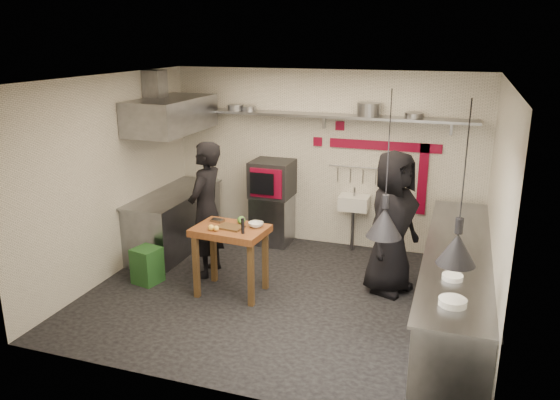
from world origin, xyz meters
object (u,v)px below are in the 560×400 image
(oven_stand, at_px, (272,219))
(combi_oven, at_px, (272,178))
(green_bin, at_px, (147,265))
(chef_right, at_px, (392,223))
(chef_left, at_px, (206,210))
(prep_table, at_px, (231,260))

(oven_stand, distance_m, combi_oven, 0.69)
(oven_stand, height_order, green_bin, oven_stand)
(chef_right, bearing_deg, combi_oven, 84.93)
(chef_left, distance_m, chef_right, 2.55)
(combi_oven, relative_size, chef_left, 0.34)
(combi_oven, distance_m, chef_left, 1.54)
(prep_table, bearing_deg, combi_oven, 97.60)
(combi_oven, distance_m, green_bin, 2.45)
(oven_stand, xyz_separation_m, chef_left, (-0.46, -1.45, 0.56))
(oven_stand, xyz_separation_m, chef_right, (2.07, -1.16, 0.55))
(oven_stand, relative_size, combi_oven, 1.24)
(oven_stand, relative_size, chef_right, 0.42)
(combi_oven, xyz_separation_m, chef_right, (2.07, -1.17, -0.14))
(prep_table, bearing_deg, green_bin, -171.88)
(combi_oven, xyz_separation_m, green_bin, (-1.12, -2.01, -0.84))
(combi_oven, xyz_separation_m, chef_left, (-0.46, -1.46, -0.13))
(oven_stand, relative_size, prep_table, 0.87)
(oven_stand, height_order, combi_oven, combi_oven)
(green_bin, relative_size, chef_right, 0.26)
(oven_stand, relative_size, chef_left, 0.42)
(oven_stand, xyz_separation_m, prep_table, (0.11, -1.92, 0.06))
(combi_oven, relative_size, green_bin, 1.29)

